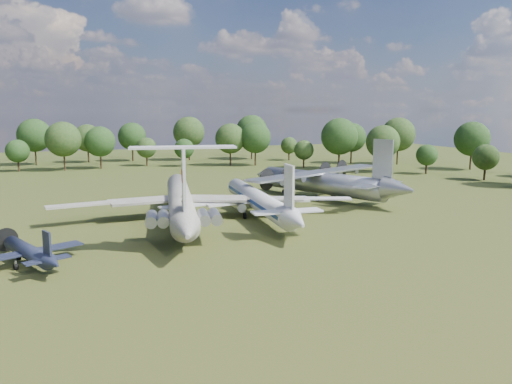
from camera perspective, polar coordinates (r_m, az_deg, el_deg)
name	(u,v)px	position (r m, az deg, el deg)	size (l,w,h in m)	color
ground	(163,228)	(72.04, -10.63, -4.07)	(300.00, 300.00, 0.00)	#254015
il62_airliner	(180,205)	(75.75, -8.65, -1.47)	(38.28, 49.76, 4.88)	silver
tu104_jet	(258,204)	(77.82, 0.26, -1.37)	(30.74, 40.98, 4.10)	silver
an12_transport	(321,186)	(94.21, 7.50, 0.73)	(34.59, 38.66, 5.09)	gray
small_prop_west	(29,255)	(58.88, -24.51, -6.61)	(11.85, 16.17, 2.37)	black
person_on_il62	(183,199)	(61.72, -8.31, -0.84)	(0.60, 0.40, 1.65)	#9B7D4E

